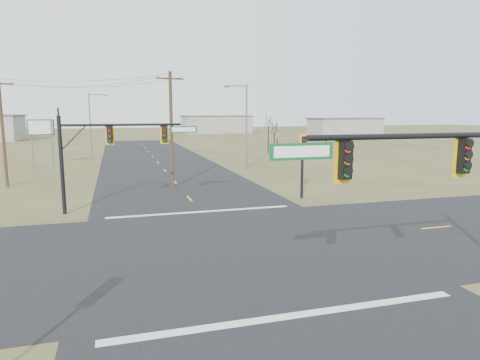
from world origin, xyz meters
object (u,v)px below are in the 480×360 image
object	(u,v)px
pedestal_signal_ne	(303,153)
utility_pole_far	(3,130)
utility_pole_near	(171,128)
mast_arm_far	(114,142)
highway_sign	(41,133)
mast_arm_near	(464,172)
bare_tree_d	(269,120)
streetlight_a	(245,122)
streetlight_c	(92,123)
bare_tree_c	(274,126)

from	to	relation	value
pedestal_signal_ne	utility_pole_far	distance (m)	25.59
utility_pole_near	mast_arm_far	bearing A→B (deg)	-121.46
pedestal_signal_ne	highway_sign	xyz separation A→B (m)	(-21.72, 25.96, 0.52)
mast_arm_near	mast_arm_far	bearing A→B (deg)	112.12
utility_pole_far	bare_tree_d	bearing A→B (deg)	34.95
pedestal_signal_ne	bare_tree_d	size ratio (longest dim) A/B	0.76
utility_pole_far	mast_arm_far	bearing A→B (deg)	-53.02
utility_pole_near	streetlight_a	bearing A→B (deg)	45.28
pedestal_signal_ne	highway_sign	world-z (taller)	highway_sign
mast_arm_far	utility_pole_far	xyz separation A→B (m)	(-9.10, 12.09, 0.35)
highway_sign	pedestal_signal_ne	bearing A→B (deg)	-65.56
mast_arm_far	utility_pole_near	distance (m)	9.10
highway_sign	streetlight_a	size ratio (longest dim) A/B	0.59
utility_pole_far	streetlight_c	world-z (taller)	utility_pole_far
bare_tree_d	mast_arm_near	bearing A→B (deg)	-103.96
highway_sign	bare_tree_d	distance (m)	32.81
utility_pole_near	bare_tree_c	size ratio (longest dim) A/B	1.71
pedestal_signal_ne	utility_pole_near	xyz separation A→B (m)	(-8.79, 7.52, 1.61)
utility_pole_far	highway_sign	distance (m)	14.16
mast_arm_far	highway_sign	xyz separation A→B (m)	(-8.18, 26.19, -0.55)
pedestal_signal_ne	mast_arm_far	bearing A→B (deg)	-159.21
bare_tree_d	streetlight_c	bearing A→B (deg)	-172.05
mast_arm_near	streetlight_c	bearing A→B (deg)	97.92
highway_sign	utility_pole_near	bearing A→B (deg)	-70.45
utility_pole_far	bare_tree_c	size ratio (longest dim) A/B	1.64
streetlight_c	pedestal_signal_ne	bearing A→B (deg)	-63.57
streetlight_c	bare_tree_d	world-z (taller)	streetlight_c
utility_pole_far	streetlight_c	xyz separation A→B (m)	(6.38, 19.09, 0.10)
mast_arm_near	mast_arm_far	distance (m)	21.15
mast_arm_near	highway_sign	world-z (taller)	mast_arm_near
mast_arm_near	highway_sign	distance (m)	48.35
mast_arm_far	bare_tree_c	size ratio (longest dim) A/B	1.54
streetlight_a	bare_tree_d	xyz separation A→B (m)	(9.28, 17.58, -0.17)
mast_arm_far	streetlight_c	xyz separation A→B (m)	(-2.73, 31.19, 0.45)
utility_pole_near	streetlight_c	distance (m)	24.60
pedestal_signal_ne	streetlight_a	bearing A→B (deg)	107.67
mast_arm_far	highway_sign	size ratio (longest dim) A/B	1.58
utility_pole_near	bare_tree_d	xyz separation A→B (m)	(18.70, 27.09, 0.07)
mast_arm_far	streetlight_c	distance (m)	31.31
utility_pole_near	streetlight_a	distance (m)	13.40
bare_tree_d	mast_arm_far	bearing A→B (deg)	-123.93
streetlight_a	utility_pole_far	bearing A→B (deg)	174.01
highway_sign	utility_pole_far	bearing A→B (deg)	-109.21
streetlight_a	mast_arm_far	bearing A→B (deg)	-147.89
utility_pole_far	bare_tree_c	distance (m)	35.16
streetlight_a	mast_arm_near	bearing A→B (deg)	-114.90
mast_arm_far	pedestal_signal_ne	xyz separation A→B (m)	(13.53, 0.23, -1.06)
mast_arm_far	bare_tree_d	distance (m)	42.00
utility_pole_far	bare_tree_c	xyz separation A→B (m)	(31.11, 16.38, -0.39)
utility_pole_near	utility_pole_far	bearing A→B (deg)	162.59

